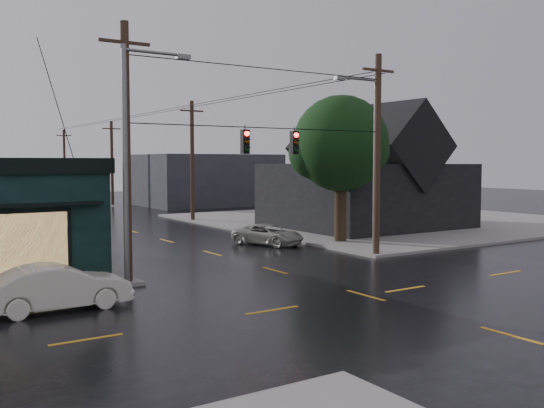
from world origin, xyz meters
TOP-DOWN VIEW (x-y plane):
  - ground_plane at (0.00, 0.00)m, footprint 160.00×160.00m
  - sidewalk_ne at (20.00, 20.00)m, footprint 28.00×28.00m
  - ne_building at (15.00, 17.00)m, footprint 12.60×11.60m
  - corner_tree at (8.14, 11.37)m, footprint 5.63×5.63m
  - utility_pole_nw at (-6.50, 6.50)m, footprint 2.00×0.32m
  - utility_pole_ne at (6.50, 6.50)m, footprint 2.00×0.32m
  - utility_pole_far_a at (6.50, 28.00)m, footprint 2.00×0.32m
  - utility_pole_far_b at (6.50, 48.00)m, footprint 2.00×0.32m
  - utility_pole_far_c at (6.50, 68.00)m, footprint 2.00×0.32m
  - span_signal_assembly at (0.10, 6.50)m, footprint 13.00×0.48m
  - streetlight_nw at (-6.80, 5.80)m, footprint 5.40×0.30m
  - streetlight_ne at (7.00, 7.20)m, footprint 5.40×0.30m
  - bg_building_east at (16.00, 45.00)m, footprint 14.00×12.00m
  - sedan_cream at (-9.81, 3.76)m, footprint 4.56×1.62m
  - suv_silver at (4.23, 13.15)m, footprint 3.46×4.71m

SIDE VIEW (x-z plane):
  - ground_plane at x=0.00m, z-range 0.00..0.00m
  - utility_pole_nw at x=-6.50m, z-range -5.08..5.08m
  - utility_pole_ne at x=6.50m, z-range -5.08..5.08m
  - utility_pole_far_a at x=6.50m, z-range -4.83..4.83m
  - utility_pole_far_b at x=6.50m, z-range -4.58..4.58m
  - utility_pole_far_c at x=6.50m, z-range -4.58..4.58m
  - streetlight_nw at x=-6.80m, z-range -4.58..4.58m
  - streetlight_ne at x=7.00m, z-range -4.58..4.58m
  - sidewalk_ne at x=20.00m, z-range 0.00..0.15m
  - suv_silver at x=4.23m, z-range 0.00..1.19m
  - sedan_cream at x=-9.81m, z-range 0.00..1.50m
  - bg_building_east at x=16.00m, z-range 0.00..5.60m
  - ne_building at x=15.00m, z-range 0.09..8.85m
  - span_signal_assembly at x=0.10m, z-range 5.08..6.31m
  - corner_tree at x=8.14m, z-range 1.56..10.10m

